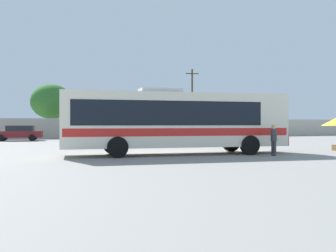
% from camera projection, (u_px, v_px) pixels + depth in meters
% --- Properties ---
extents(ground_plane, '(300.00, 300.00, 0.00)m').
position_uv_depth(ground_plane, '(132.00, 144.00, 30.36)').
color(ground_plane, gray).
extents(perimeter_wall, '(80.00, 0.30, 2.25)m').
position_uv_depth(perimeter_wall, '(106.00, 128.00, 43.37)').
color(perimeter_wall, '#B2AD9E').
rests_on(perimeter_wall, ground_plane).
extents(coach_bus_cream_red, '(12.27, 3.36, 3.53)m').
position_uv_depth(coach_bus_cream_red, '(174.00, 120.00, 20.15)').
color(coach_bus_cream_red, silver).
rests_on(coach_bus_cream_red, ground_plane).
extents(attendant_by_bus_door, '(0.39, 0.39, 1.60)m').
position_uv_depth(attendant_by_bus_door, '(274.00, 138.00, 19.33)').
color(attendant_by_bus_door, '#38383D').
rests_on(attendant_by_bus_door, ground_plane).
extents(parked_car_leftmost_maroon, '(4.64, 2.25, 1.48)m').
position_uv_depth(parked_car_leftmost_maroon, '(19.00, 133.00, 36.43)').
color(parked_car_leftmost_maroon, maroon).
rests_on(parked_car_leftmost_maroon, ground_plane).
extents(parked_car_second_black, '(4.11, 2.17, 1.46)m').
position_uv_depth(parked_car_second_black, '(81.00, 132.00, 37.89)').
color(parked_car_second_black, black).
rests_on(parked_car_second_black, ground_plane).
extents(parked_car_third_grey, '(4.36, 2.09, 1.50)m').
position_uv_depth(parked_car_third_grey, '(129.00, 132.00, 40.41)').
color(parked_car_third_grey, slate).
rests_on(parked_car_third_grey, ground_plane).
extents(utility_pole_near, '(1.80, 0.24, 9.03)m').
position_uv_depth(utility_pole_near, '(192.00, 101.00, 50.25)').
color(utility_pole_near, '#4C3823').
rests_on(utility_pole_near, ground_plane).
extents(roadside_tree_midleft, '(5.03, 5.03, 6.52)m').
position_uv_depth(roadside_tree_midleft, '(52.00, 102.00, 45.72)').
color(roadside_tree_midleft, brown).
rests_on(roadside_tree_midleft, ground_plane).
extents(roadside_tree_midright, '(3.50, 3.50, 6.29)m').
position_uv_depth(roadside_tree_midright, '(149.00, 100.00, 49.38)').
color(roadside_tree_midright, brown).
rests_on(roadside_tree_midright, ground_plane).
extents(roadside_tree_right, '(3.61, 3.61, 5.52)m').
position_uv_depth(roadside_tree_right, '(146.00, 107.00, 51.22)').
color(roadside_tree_right, brown).
rests_on(roadside_tree_right, ground_plane).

